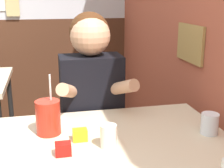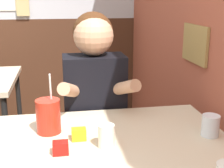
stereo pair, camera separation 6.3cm
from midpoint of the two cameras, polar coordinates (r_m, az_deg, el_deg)
The scene contains 7 objects.
main_table at distance 1.30m, azimuth 0.49°, elevation -13.95°, with size 1.07×0.85×0.73m.
person_seated at distance 1.80m, azimuth -2.17°, elevation -5.50°, with size 0.42×0.41×1.24m.
cocktail_pitcher at distance 1.39m, azimuth -10.31°, elevation -5.81°, with size 0.11×0.11×0.27m.
glass_far_side at distance 1.25m, azimuth 0.41°, elevation -9.52°, with size 0.07×0.07×0.10m.
glass_by_brick at distance 1.43m, azimuth 18.78°, elevation -7.22°, with size 0.08×0.08×0.09m.
condiment_ketchup at distance 1.22m, azimuth -7.91°, elevation -11.51°, with size 0.06×0.04×0.05m.
condiment_mustard at distance 1.33m, azimuth -4.72°, elevation -9.16°, with size 0.06×0.04×0.05m.
Camera 2 is at (0.41, -0.77, 1.32)m, focal length 50.00 mm.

